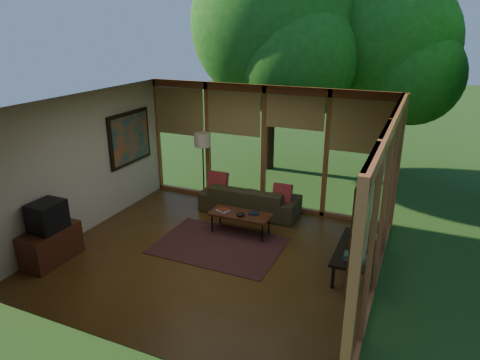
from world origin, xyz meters
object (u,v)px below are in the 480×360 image
at_px(media_cabinet, 51,245).
at_px(floor_lamp, 203,144).
at_px(coffee_table, 240,215).
at_px(side_console, 356,250).
at_px(sofa, 250,199).
at_px(television, 47,216).

xyz_separation_m(media_cabinet, floor_lamp, (1.19, 3.34, 1.11)).
relative_size(coffee_table, side_console, 0.86).
distance_m(media_cabinet, side_console, 5.17).
bearing_deg(floor_lamp, media_cabinet, -109.68).
xyz_separation_m(sofa, side_console, (2.51, -1.55, 0.10)).
height_order(sofa, floor_lamp, floor_lamp).
xyz_separation_m(floor_lamp, coffee_table, (1.38, -1.07, -1.01)).
bearing_deg(sofa, media_cabinet, 53.13).
relative_size(sofa, television, 3.87).
relative_size(television, side_console, 0.39).
distance_m(sofa, coffee_table, 1.04).
height_order(sofa, media_cabinet, sofa).
height_order(sofa, side_console, sofa).
bearing_deg(media_cabinet, floor_lamp, 70.32).
relative_size(media_cabinet, side_console, 0.71).
height_order(media_cabinet, television, television).
bearing_deg(floor_lamp, side_console, -23.66).
bearing_deg(television, media_cabinet, 180.00).
bearing_deg(side_console, television, -160.41).
height_order(floor_lamp, side_console, floor_lamp).
bearing_deg(television, sofa, 54.46).
bearing_deg(television, side_console, 19.59).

